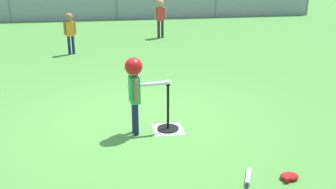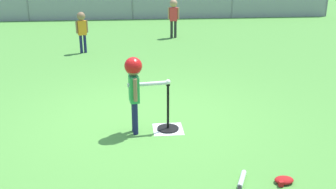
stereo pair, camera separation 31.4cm
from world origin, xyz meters
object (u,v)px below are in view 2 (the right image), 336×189
at_px(baseball_on_tee, 168,82).
at_px(glove_tossed_aside, 284,180).
at_px(batting_tee, 168,122).
at_px(batter_child, 134,80).
at_px(fielder_deep_right, 174,13).
at_px(spare_bat_silver, 241,182).
at_px(fielder_deep_center, 82,27).

height_order(baseball_on_tee, glove_tossed_aside, baseball_on_tee).
bearing_deg(batting_tee, batter_child, -172.98).
height_order(fielder_deep_right, glove_tossed_aside, fielder_deep_right).
bearing_deg(batter_child, spare_bat_silver, -52.56).
xyz_separation_m(batting_tee, fielder_deep_right, (0.84, 6.73, 0.64)).
relative_size(batting_tee, batter_child, 0.62).
bearing_deg(fielder_deep_center, batting_tee, -70.82).
height_order(spare_bat_silver, glove_tossed_aside, glove_tossed_aside).
distance_m(baseball_on_tee, fielder_deep_right, 6.78).
height_order(baseball_on_tee, batter_child, batter_child).
xyz_separation_m(baseball_on_tee, glove_tossed_aside, (1.17, -1.57, -0.71)).
bearing_deg(baseball_on_tee, spare_bat_silver, -66.69).
bearing_deg(baseball_on_tee, batting_tee, 90.00).
bearing_deg(batting_tee, baseball_on_tee, -90.00).
relative_size(spare_bat_silver, glove_tossed_aside, 2.80).
distance_m(batter_child, glove_tossed_aside, 2.36).
height_order(batting_tee, spare_bat_silver, batting_tee).
relative_size(batting_tee, fielder_deep_right, 0.60).
bearing_deg(baseball_on_tee, fielder_deep_right, 82.91).
bearing_deg(batter_child, batting_tee, 7.02).
bearing_deg(spare_bat_silver, batter_child, 127.44).
bearing_deg(fielder_deep_right, spare_bat_silver, -91.13).
height_order(fielder_deep_center, spare_bat_silver, fielder_deep_center).
distance_m(baseball_on_tee, fielder_deep_center, 5.29).
bearing_deg(batting_tee, fielder_deep_center, 109.18).
bearing_deg(spare_bat_silver, baseball_on_tee, 113.31).
distance_m(baseball_on_tee, glove_tossed_aside, 2.08).
height_order(baseball_on_tee, spare_bat_silver, baseball_on_tee).
height_order(batter_child, spare_bat_silver, batter_child).
bearing_deg(fielder_deep_right, batting_tee, -97.09).
relative_size(baseball_on_tee, batter_child, 0.07).
relative_size(batter_child, glove_tossed_aside, 5.01).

